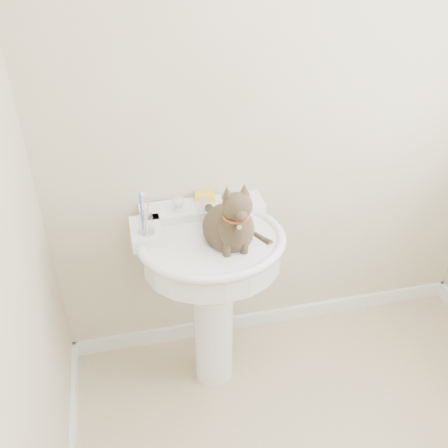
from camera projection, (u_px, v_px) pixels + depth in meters
wall_back at (284, 116)px, 2.20m from camera, size 2.20×0.00×2.50m
baseboard_back at (271, 317)px, 2.86m from camera, size 2.20×0.02×0.09m
pedestal_sink at (211, 266)px, 2.19m from camera, size 0.65×0.64×0.90m
faucet at (204, 202)px, 2.19m from camera, size 0.28×0.12×0.14m
soap_bar at (205, 196)px, 2.29m from camera, size 0.10×0.07×0.03m
toothbrush_cup at (146, 223)px, 2.04m from camera, size 0.07×0.07×0.18m
cat at (231, 225)px, 2.03m from camera, size 0.24×0.30×0.43m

